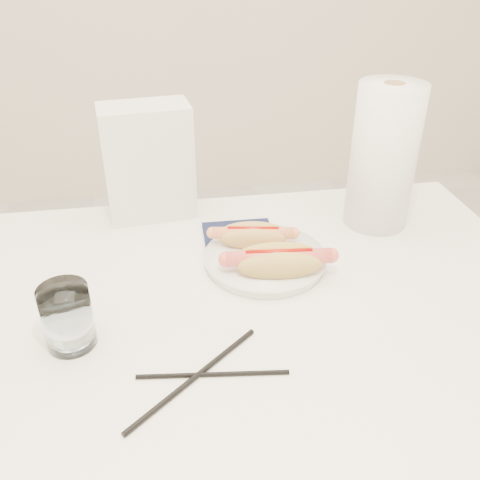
{
  "coord_description": "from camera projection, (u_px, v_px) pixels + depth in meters",
  "views": [
    {
      "loc": [
        -0.07,
        -0.67,
        1.29
      ],
      "look_at": [
        0.06,
        0.09,
        0.82
      ],
      "focal_mm": 39.05,
      "sensor_mm": 36.0,
      "label": 1
    }
  ],
  "objects": [
    {
      "name": "hotdog_left",
      "position": [
        253.0,
        236.0,
        0.98
      ],
      "size": [
        0.15,
        0.08,
        0.04
      ],
      "rotation": [
        0.0,
        0.0,
        -0.17
      ],
      "color": "tan",
      "rests_on": "plate"
    },
    {
      "name": "chopstick_far",
      "position": [
        213.0,
        374.0,
        0.73
      ],
      "size": [
        0.21,
        0.03,
        0.01
      ],
      "primitive_type": "cylinder",
      "rotation": [
        0.0,
        1.57,
        -0.12
      ],
      "color": "black",
      "rests_on": "table"
    },
    {
      "name": "plate",
      "position": [
        265.0,
        260.0,
        0.96
      ],
      "size": [
        0.22,
        0.22,
        0.02
      ],
      "primitive_type": "cylinder",
      "rotation": [
        0.0,
        0.0,
        0.03
      ],
      "color": "white",
      "rests_on": "table"
    },
    {
      "name": "navy_napkin",
      "position": [
        240.0,
        239.0,
        1.04
      ],
      "size": [
        0.14,
        0.14,
        0.01
      ],
      "primitive_type": "cube",
      "rotation": [
        0.0,
        0.0,
        -0.02
      ],
      "color": "#111937",
      "rests_on": "table"
    },
    {
      "name": "paper_towel_roll",
      "position": [
        383.0,
        157.0,
        1.03
      ],
      "size": [
        0.15,
        0.15,
        0.29
      ],
      "primitive_type": "cylinder",
      "rotation": [
        0.0,
        0.0,
        0.19
      ],
      "color": "white",
      "rests_on": "table"
    },
    {
      "name": "chopstick_near",
      "position": [
        195.0,
        377.0,
        0.72
      ],
      "size": [
        0.2,
        0.17,
        0.01
      ],
      "primitive_type": "cylinder",
      "rotation": [
        0.0,
        1.57,
        0.7
      ],
      "color": "black",
      "rests_on": "table"
    },
    {
      "name": "hotdog_right",
      "position": [
        279.0,
        261.0,
        0.9
      ],
      "size": [
        0.18,
        0.08,
        0.05
      ],
      "rotation": [
        0.0,
        0.0,
        -0.09
      ],
      "color": "tan",
      "rests_on": "plate"
    },
    {
      "name": "water_glass",
      "position": [
        67.0,
        317.0,
        0.76
      ],
      "size": [
        0.07,
        0.07,
        0.1
      ],
      "primitive_type": "cylinder",
      "color": "white",
      "rests_on": "table"
    },
    {
      "name": "napkin_box",
      "position": [
        148.0,
        162.0,
        1.08
      ],
      "size": [
        0.19,
        0.12,
        0.24
      ],
      "primitive_type": "cube",
      "rotation": [
        0.0,
        0.0,
        0.11
      ],
      "color": "silver",
      "rests_on": "table"
    },
    {
      "name": "table",
      "position": [
        215.0,
        336.0,
        0.89
      ],
      "size": [
        1.2,
        0.8,
        0.75
      ],
      "color": "white",
      "rests_on": "ground"
    }
  ]
}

